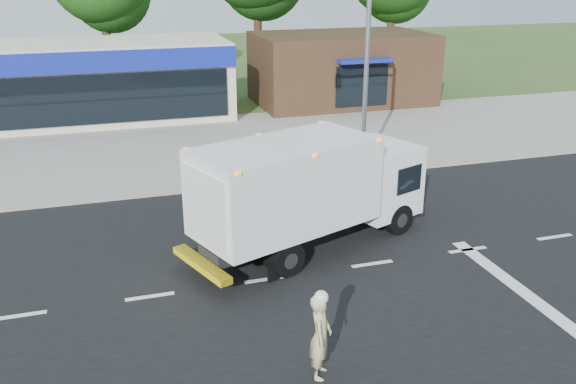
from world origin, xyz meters
name	(u,v)px	position (x,y,z in m)	size (l,w,h in m)	color
ground	(372,264)	(0.00, 0.00, 0.00)	(120.00, 120.00, 0.00)	#385123
road_asphalt	(372,264)	(0.00, 0.00, 0.00)	(60.00, 14.00, 0.02)	black
sidewalk	(286,171)	(0.00, 8.20, 0.06)	(60.00, 2.40, 0.12)	gray
parking_apron	(251,136)	(0.00, 14.00, 0.01)	(60.00, 9.00, 0.02)	gray
lane_markings	(441,280)	(1.35, -1.35, 0.02)	(55.20, 7.00, 0.01)	silver
ems_box_truck	(308,186)	(-1.35, 1.54, 1.90)	(7.76, 4.77, 3.29)	black
emergency_worker	(320,335)	(-3.01, -4.11, 0.94)	(0.67, 0.78, 1.92)	tan
retail_strip_mall	(53,83)	(-9.00, 19.93, 2.01)	(18.00, 6.20, 4.00)	beige
brown_storefront	(341,68)	(7.00, 19.98, 2.00)	(10.00, 6.70, 4.00)	#382316
traffic_signal_pole	(351,45)	(2.35, 7.60, 4.92)	(3.51, 0.25, 8.00)	gray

